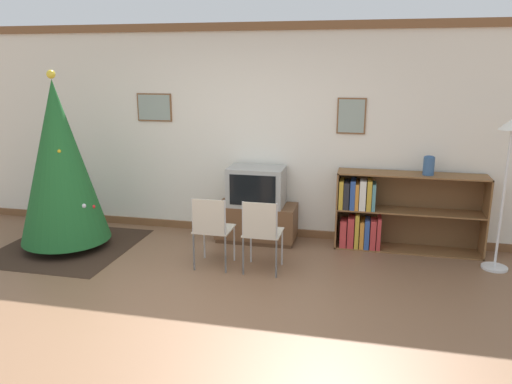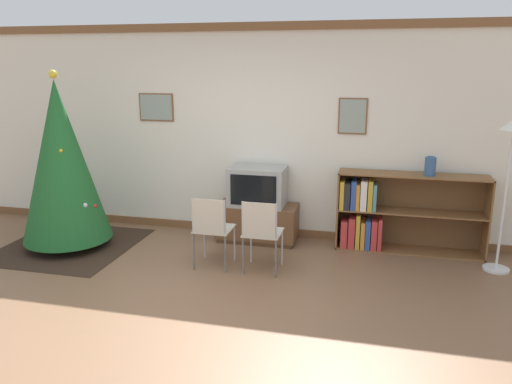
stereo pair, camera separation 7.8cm
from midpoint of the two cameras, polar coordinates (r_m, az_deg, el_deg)
The scene contains 11 objects.
ground_plane at distance 4.62m, azimuth -8.05°, elevation -14.28°, with size 24.00×24.00×0.00m, color brown.
wall_back at distance 6.48m, azimuth -0.39°, elevation 6.85°, with size 8.57×0.11×2.70m.
area_rug at distance 6.67m, azimuth -20.18°, elevation -5.77°, with size 1.56×1.63×0.01m.
christmas_tree at distance 6.40m, azimuth -21.00°, elevation 3.24°, with size 1.05×1.05×2.13m.
tv_console at distance 6.39m, azimuth 0.53°, elevation -3.50°, with size 1.01×0.48×0.47m.
television at distance 6.26m, azimuth 0.53°, elevation 0.67°, with size 0.70×0.46×0.49m.
folding_chair_left at distance 5.48m, azimuth -4.69°, elevation -4.08°, with size 0.40×0.40×0.82m.
folding_chair_right at distance 5.34m, azimuth 1.02°, elevation -4.54°, with size 0.40×0.40×0.82m.
bookshelf at distance 6.25m, azimuth 14.70°, elevation -2.34°, with size 1.73×0.36×0.95m.
vase at distance 6.11m, azimuth 19.64°, elevation 2.83°, with size 0.13×0.13×0.22m.
standing_lamp at distance 5.85m, azimuth 27.42°, elevation 3.70°, with size 0.28×0.28×1.67m.
Camera 2 is at (1.59, -3.74, 2.21)m, focal length 35.00 mm.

